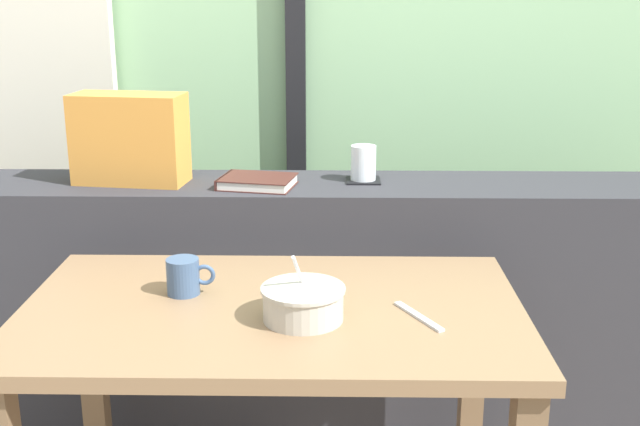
{
  "coord_description": "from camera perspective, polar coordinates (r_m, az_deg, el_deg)",
  "views": [
    {
      "loc": [
        0.05,
        -1.71,
        1.4
      ],
      "look_at": [
        0.01,
        0.47,
        0.76
      ],
      "focal_mm": 44.71,
      "sensor_mm": 36.0,
      "label": 1
    }
  ],
  "objects": [
    {
      "name": "coaster_square",
      "position": [
        2.36,
        3.1,
        2.35
      ],
      "size": [
        0.1,
        0.1,
        0.0
      ],
      "primitive_type": "cube",
      "color": "black",
      "rests_on": "dark_console_ledge"
    },
    {
      "name": "throw_pillow",
      "position": [
        2.38,
        -13.46,
        5.2
      ],
      "size": [
        0.34,
        0.18,
        0.26
      ],
      "primitive_type": "cube",
      "rotation": [
        0.0,
        0.0,
        -0.13
      ],
      "color": "#D18938",
      "rests_on": "dark_console_ledge"
    },
    {
      "name": "window_divider_post",
      "position": [
        2.86,
        -1.78,
        14.32
      ],
      "size": [
        0.07,
        0.05,
        2.6
      ],
      "primitive_type": "cube",
      "color": "black",
      "rests_on": "ground"
    },
    {
      "name": "fork_utensil",
      "position": [
        1.75,
        7.07,
        -7.35
      ],
      "size": [
        0.1,
        0.16,
        0.01
      ],
      "primitive_type": "cube",
      "rotation": [
        0.0,
        0.0,
        0.5
      ],
      "color": "silver",
      "rests_on": "breakfast_table"
    },
    {
      "name": "soup_bowl",
      "position": [
        1.71,
        -1.22,
        -6.5
      ],
      "size": [
        0.18,
        0.18,
        0.15
      ],
      "color": "#BCB7A8",
      "rests_on": "breakfast_table"
    },
    {
      "name": "breakfast_table",
      "position": [
        1.84,
        -3.39,
        -9.82
      ],
      "size": [
        1.12,
        0.68,
        0.7
      ],
      "color": "brown",
      "rests_on": "ground"
    },
    {
      "name": "curtain_left_panel",
      "position": [
        3.02,
        -19.97,
        12.54
      ],
      "size": [
        0.56,
        0.06,
        2.5
      ],
      "primitive_type": "cube",
      "color": "beige",
      "rests_on": "ground"
    },
    {
      "name": "closed_book",
      "position": [
        2.3,
        -4.55,
        2.25
      ],
      "size": [
        0.23,
        0.19,
        0.03
      ],
      "color": "#47231E",
      "rests_on": "dark_console_ledge"
    },
    {
      "name": "dark_console_ledge",
      "position": [
        2.47,
        -0.2,
        -7.22
      ],
      "size": [
        2.8,
        0.33,
        0.83
      ],
      "primitive_type": "cube",
      "color": "#2D2D33",
      "rests_on": "ground"
    },
    {
      "name": "juice_glass",
      "position": [
        2.35,
        3.12,
        3.54
      ],
      "size": [
        0.07,
        0.07,
        0.1
      ],
      "color": "white",
      "rests_on": "coaster_square"
    },
    {
      "name": "ceramic_mug",
      "position": [
        1.87,
        -9.7,
        -4.49
      ],
      "size": [
        0.11,
        0.08,
        0.08
      ],
      "color": "#3D567A",
      "rests_on": "breakfast_table"
    }
  ]
}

